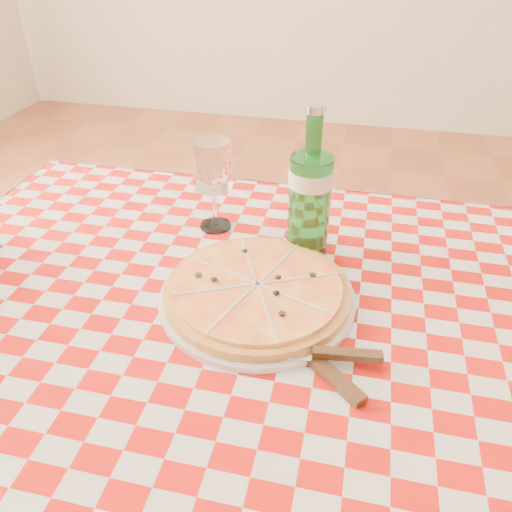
# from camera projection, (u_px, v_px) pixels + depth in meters

# --- Properties ---
(dining_table) EXTENTS (1.20, 0.80, 0.75)m
(dining_table) POSITION_uv_depth(u_px,v_px,m) (260.00, 352.00, 0.86)
(dining_table) COLOR brown
(dining_table) RESTS_ON ground
(tablecloth) EXTENTS (1.30, 0.90, 0.01)m
(tablecloth) POSITION_uv_depth(u_px,v_px,m) (260.00, 310.00, 0.81)
(tablecloth) COLOR #9E0F09
(tablecloth) RESTS_ON dining_table
(pizza_plate) EXTENTS (0.43, 0.43, 0.04)m
(pizza_plate) POSITION_uv_depth(u_px,v_px,m) (257.00, 290.00, 0.81)
(pizza_plate) COLOR #BE813F
(pizza_plate) RESTS_ON tablecloth
(water_bottle) EXTENTS (0.09, 0.09, 0.28)m
(water_bottle) POSITION_uv_depth(u_px,v_px,m) (311.00, 185.00, 0.86)
(water_bottle) COLOR #1B6C26
(water_bottle) RESTS_ON tablecloth
(wine_glass) EXTENTS (0.08, 0.08, 0.18)m
(wine_glass) POSITION_uv_depth(u_px,v_px,m) (214.00, 186.00, 0.96)
(wine_glass) COLOR white
(wine_glass) RESTS_ON tablecloth
(cutlery) EXTENTS (0.29, 0.26, 0.03)m
(cutlery) POSITION_uv_depth(u_px,v_px,m) (312.00, 355.00, 0.71)
(cutlery) COLOR silver
(cutlery) RESTS_ON tablecloth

